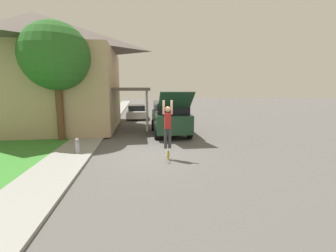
{
  "coord_description": "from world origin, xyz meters",
  "views": [
    {
      "loc": [
        -0.58,
        -9.65,
        2.88
      ],
      "look_at": [
        0.75,
        0.86,
        1.14
      ],
      "focal_mm": 24.0,
      "sensor_mm": 36.0,
      "label": 1
    }
  ],
  "objects_px": {
    "suv_parked": "(170,117)",
    "lawn_tree_far": "(96,69)",
    "skateboarder": "(168,124)",
    "skateboard": "(168,155)",
    "car_down_street": "(137,112)",
    "lawn_tree_near": "(56,57)",
    "fire_hydrant": "(78,146)"
  },
  "relations": [
    {
      "from": "lawn_tree_far",
      "to": "fire_hydrant",
      "type": "distance_m",
      "value": 12.64
    },
    {
      "from": "suv_parked",
      "to": "skateboarder",
      "type": "relative_size",
      "value": 2.65
    },
    {
      "from": "skateboarder",
      "to": "fire_hydrant",
      "type": "xyz_separation_m",
      "value": [
        -3.85,
        1.08,
        -1.07
      ]
    },
    {
      "from": "car_down_street",
      "to": "skateboard",
      "type": "xyz_separation_m",
      "value": [
        1.39,
        -13.89,
        -0.39
      ]
    },
    {
      "from": "lawn_tree_near",
      "to": "car_down_street",
      "type": "bearing_deg",
      "value": 67.09
    },
    {
      "from": "suv_parked",
      "to": "car_down_street",
      "type": "relative_size",
      "value": 1.19
    },
    {
      "from": "lawn_tree_far",
      "to": "skateboard",
      "type": "xyz_separation_m",
      "value": [
        5.0,
        -13.1,
        -4.46
      ]
    },
    {
      "from": "lawn_tree_far",
      "to": "suv_parked",
      "type": "xyz_separation_m",
      "value": [
        5.82,
        -7.68,
        -3.56
      ]
    },
    {
      "from": "skateboarder",
      "to": "suv_parked",
      "type": "bearing_deg",
      "value": 81.21
    },
    {
      "from": "lawn_tree_far",
      "to": "car_down_street",
      "type": "relative_size",
      "value": 1.47
    },
    {
      "from": "skateboard",
      "to": "car_down_street",
      "type": "bearing_deg",
      "value": 95.72
    },
    {
      "from": "lawn_tree_near",
      "to": "suv_parked",
      "type": "bearing_deg",
      "value": 10.65
    },
    {
      "from": "lawn_tree_near",
      "to": "car_down_street",
      "type": "xyz_separation_m",
      "value": [
        4.08,
        9.65,
        -3.95
      ]
    },
    {
      "from": "car_down_street",
      "to": "skateboard",
      "type": "distance_m",
      "value": 13.97
    },
    {
      "from": "suv_parked",
      "to": "fire_hydrant",
      "type": "relative_size",
      "value": 7.74
    },
    {
      "from": "suv_parked",
      "to": "car_down_street",
      "type": "height_order",
      "value": "suv_parked"
    },
    {
      "from": "fire_hydrant",
      "to": "skateboarder",
      "type": "bearing_deg",
      "value": -15.65
    },
    {
      "from": "lawn_tree_near",
      "to": "suv_parked",
      "type": "height_order",
      "value": "lawn_tree_near"
    },
    {
      "from": "skateboarder",
      "to": "skateboard",
      "type": "height_order",
      "value": "skateboarder"
    },
    {
      "from": "car_down_street",
      "to": "fire_hydrant",
      "type": "xyz_separation_m",
      "value": [
        -2.45,
        -12.62,
        -0.21
      ]
    },
    {
      "from": "suv_parked",
      "to": "lawn_tree_near",
      "type": "bearing_deg",
      "value": -169.35
    },
    {
      "from": "car_down_street",
      "to": "skateboarder",
      "type": "relative_size",
      "value": 2.22
    },
    {
      "from": "lawn_tree_near",
      "to": "fire_hydrant",
      "type": "height_order",
      "value": "lawn_tree_near"
    },
    {
      "from": "lawn_tree_far",
      "to": "skateboarder",
      "type": "relative_size",
      "value": 3.27
    },
    {
      "from": "suv_parked",
      "to": "lawn_tree_far",
      "type": "bearing_deg",
      "value": 127.18
    },
    {
      "from": "suv_parked",
      "to": "skateboarder",
      "type": "bearing_deg",
      "value": -98.79
    },
    {
      "from": "lawn_tree_near",
      "to": "suv_parked",
      "type": "relative_size",
      "value": 1.21
    },
    {
      "from": "lawn_tree_near",
      "to": "lawn_tree_far",
      "type": "relative_size",
      "value": 0.98
    },
    {
      "from": "car_down_street",
      "to": "lawn_tree_far",
      "type": "bearing_deg",
      "value": -167.7
    },
    {
      "from": "fire_hydrant",
      "to": "skateboard",
      "type": "bearing_deg",
      "value": -18.3
    },
    {
      "from": "car_down_street",
      "to": "fire_hydrant",
      "type": "distance_m",
      "value": 12.86
    },
    {
      "from": "lawn_tree_near",
      "to": "skateboarder",
      "type": "bearing_deg",
      "value": -36.5
    }
  ]
}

